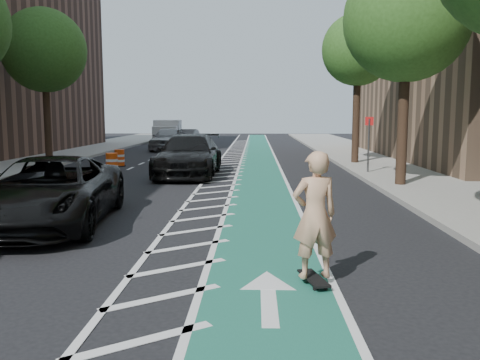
{
  "coord_description": "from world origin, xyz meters",
  "views": [
    {
      "loc": [
        2.81,
        -9.65,
        2.57
      ],
      "look_at": [
        2.46,
        1.75,
        1.1
      ],
      "focal_mm": 38.0,
      "sensor_mm": 36.0,
      "label": 1
    }
  ],
  "objects_px": {
    "suv_near": "(49,192)",
    "barrel_a": "(78,192)",
    "skateboarder": "(315,215)",
    "suv_far": "(189,155)"
  },
  "relations": [
    {
      "from": "skateboarder",
      "to": "barrel_a",
      "type": "xyz_separation_m",
      "value": [
        -5.9,
        6.48,
        -0.68
      ]
    },
    {
      "from": "suv_near",
      "to": "skateboarder",
      "type": "bearing_deg",
      "value": -40.72
    },
    {
      "from": "skateboarder",
      "to": "suv_near",
      "type": "distance_m",
      "value": 6.95
    },
    {
      "from": "skateboarder",
      "to": "barrel_a",
      "type": "distance_m",
      "value": 8.79
    },
    {
      "from": "skateboarder",
      "to": "suv_near",
      "type": "height_order",
      "value": "skateboarder"
    },
    {
      "from": "suv_near",
      "to": "barrel_a",
      "type": "height_order",
      "value": "suv_near"
    },
    {
      "from": "suv_near",
      "to": "barrel_a",
      "type": "bearing_deg",
      "value": 89.57
    },
    {
      "from": "suv_near",
      "to": "barrel_a",
      "type": "distance_m",
      "value": 2.52
    },
    {
      "from": "suv_far",
      "to": "suv_near",
      "type": "bearing_deg",
      "value": -100.5
    },
    {
      "from": "barrel_a",
      "to": "suv_far",
      "type": "bearing_deg",
      "value": 73.23
    }
  ]
}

